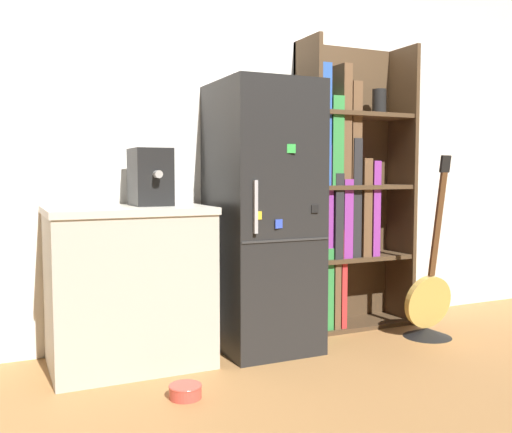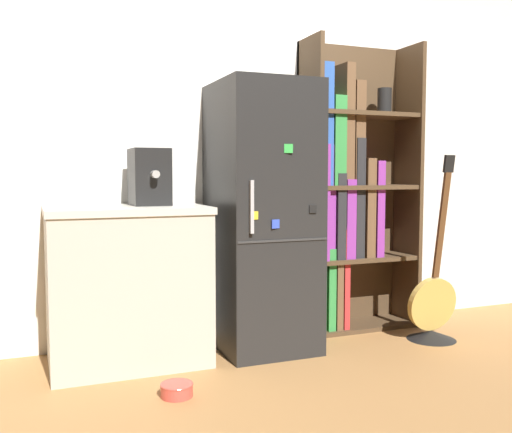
{
  "view_description": "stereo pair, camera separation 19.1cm",
  "coord_description": "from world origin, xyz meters",
  "px_view_note": "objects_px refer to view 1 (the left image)",
  "views": [
    {
      "loc": [
        -1.53,
        -3.12,
        1.11
      ],
      "look_at": [
        -0.03,
        0.15,
        0.83
      ],
      "focal_mm": 40.0,
      "sensor_mm": 36.0,
      "label": 1
    },
    {
      "loc": [
        -1.36,
        -3.19,
        1.11
      ],
      "look_at": [
        -0.03,
        0.15,
        0.83
      ],
      "focal_mm": 40.0,
      "sensor_mm": 36.0,
      "label": 2
    }
  ],
  "objects_px": {
    "refrigerator": "(262,217)",
    "pet_bowl": "(185,391)",
    "guitar": "(428,312)",
    "espresso_machine": "(150,177)",
    "bookshelf": "(341,194)"
  },
  "relations": [
    {
      "from": "refrigerator",
      "to": "pet_bowl",
      "type": "xyz_separation_m",
      "value": [
        -0.7,
        -0.61,
        -0.8
      ]
    },
    {
      "from": "refrigerator",
      "to": "guitar",
      "type": "xyz_separation_m",
      "value": [
        1.11,
        -0.29,
        -0.66
      ]
    },
    {
      "from": "espresso_machine",
      "to": "guitar",
      "type": "xyz_separation_m",
      "value": [
        1.8,
        -0.36,
        -0.91
      ]
    },
    {
      "from": "guitar",
      "to": "pet_bowl",
      "type": "xyz_separation_m",
      "value": [
        -1.81,
        -0.32,
        -0.14
      ]
    },
    {
      "from": "refrigerator",
      "to": "guitar",
      "type": "bearing_deg",
      "value": -14.56
    },
    {
      "from": "refrigerator",
      "to": "pet_bowl",
      "type": "distance_m",
      "value": 1.22
    },
    {
      "from": "pet_bowl",
      "to": "refrigerator",
      "type": "bearing_deg",
      "value": 40.74
    },
    {
      "from": "bookshelf",
      "to": "espresso_machine",
      "type": "bearing_deg",
      "value": -175.48
    },
    {
      "from": "refrigerator",
      "to": "bookshelf",
      "type": "height_order",
      "value": "bookshelf"
    },
    {
      "from": "guitar",
      "to": "pet_bowl",
      "type": "height_order",
      "value": "guitar"
    },
    {
      "from": "guitar",
      "to": "refrigerator",
      "type": "bearing_deg",
      "value": 165.44
    },
    {
      "from": "refrigerator",
      "to": "pet_bowl",
      "type": "bearing_deg",
      "value": -139.26
    },
    {
      "from": "pet_bowl",
      "to": "espresso_machine",
      "type": "bearing_deg",
      "value": 88.95
    },
    {
      "from": "pet_bowl",
      "to": "guitar",
      "type": "bearing_deg",
      "value": 9.97
    },
    {
      "from": "refrigerator",
      "to": "pet_bowl",
      "type": "relative_size",
      "value": 10.07
    }
  ]
}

